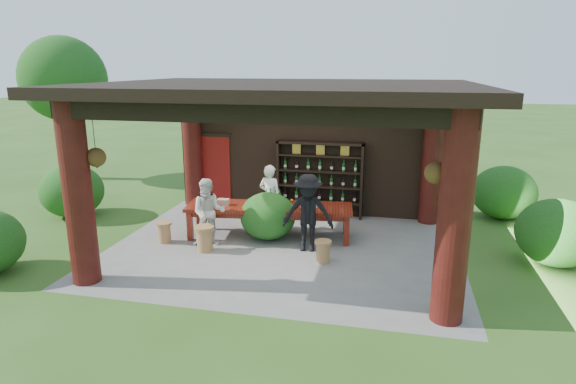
% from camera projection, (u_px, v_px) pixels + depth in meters
% --- Properties ---
extents(ground, '(90.00, 90.00, 0.00)m').
position_uv_depth(ground, '(284.00, 248.00, 10.44)').
color(ground, '#2D5119').
rests_on(ground, ground).
extents(pavilion, '(7.50, 6.00, 3.60)m').
position_uv_depth(pavilion, '(288.00, 147.00, 10.30)').
color(pavilion, slate).
rests_on(pavilion, ground).
extents(wine_shelf, '(2.23, 0.34, 1.96)m').
position_uv_depth(wine_shelf, '(320.00, 179.00, 12.42)').
color(wine_shelf, black).
rests_on(wine_shelf, ground).
extents(tasting_table, '(3.84, 1.42, 0.75)m').
position_uv_depth(tasting_table, '(269.00, 210.00, 10.94)').
color(tasting_table, '#5B190D').
rests_on(tasting_table, ground).
extents(stool_near_left, '(0.42, 0.42, 0.55)m').
position_uv_depth(stool_near_left, '(205.00, 238.00, 10.19)').
color(stool_near_left, '#9C703E').
rests_on(stool_near_left, ground).
extents(stool_near_right, '(0.34, 0.34, 0.45)m').
position_uv_depth(stool_near_right, '(323.00, 251.00, 9.62)').
color(stool_near_right, '#9C703E').
rests_on(stool_near_right, ground).
extents(stool_far_left, '(0.36, 0.36, 0.47)m').
position_uv_depth(stool_far_left, '(164.00, 232.00, 10.70)').
color(stool_far_left, '#9C703E').
rests_on(stool_far_left, ground).
extents(host, '(0.65, 0.52, 1.57)m').
position_uv_depth(host, '(270.00, 197.00, 11.49)').
color(host, white).
rests_on(host, ground).
extents(guest_woman, '(0.86, 0.76, 1.50)m').
position_uv_depth(guest_woman, '(209.00, 212.00, 10.41)').
color(guest_woman, silver).
rests_on(guest_woman, ground).
extents(guest_man, '(1.13, 0.71, 1.67)m').
position_uv_depth(guest_man, '(308.00, 213.00, 10.09)').
color(guest_man, black).
rests_on(guest_man, ground).
extents(table_bottles, '(0.39, 0.15, 0.31)m').
position_uv_depth(table_bottles, '(272.00, 195.00, 11.18)').
color(table_bottles, '#194C1E').
rests_on(table_bottles, tasting_table).
extents(table_glasses, '(2.22, 0.36, 0.15)m').
position_uv_depth(table_glasses, '(287.00, 203.00, 10.89)').
color(table_glasses, silver).
rests_on(table_glasses, tasting_table).
extents(napkin_basket, '(0.28, 0.21, 0.14)m').
position_uv_depth(napkin_basket, '(223.00, 202.00, 10.95)').
color(napkin_basket, '#BF6672').
rests_on(napkin_basket, tasting_table).
extents(shrubs, '(14.93, 7.38, 1.36)m').
position_uv_depth(shrubs, '(371.00, 220.00, 10.58)').
color(shrubs, '#194C14').
rests_on(shrubs, ground).
extents(trees, '(22.11, 11.27, 4.80)m').
position_uv_depth(trees, '(473.00, 88.00, 10.07)').
color(trees, '#3F2819').
rests_on(trees, ground).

